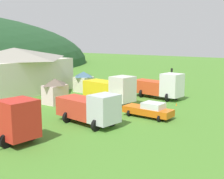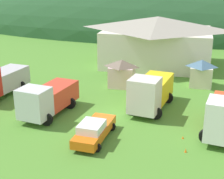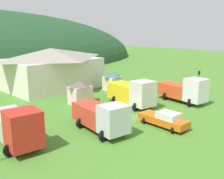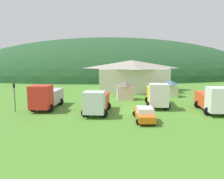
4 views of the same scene
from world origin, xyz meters
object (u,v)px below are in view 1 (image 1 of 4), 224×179
Objects in this scene: play_shed_pink at (55,91)px; flatbed_truck_yellow at (111,89)px; depot_building at (15,69)px; play_shed_cream at (84,81)px; heavy_rig_white at (161,86)px; crane_truck_red at (6,118)px; traffic_cone_near_pickup at (176,105)px; tow_truck_silver at (90,108)px; traffic_light_east at (171,77)px; service_pickup_orange at (149,110)px; traffic_cone_mid_row at (160,104)px.

flatbed_truck_yellow is at bearing -55.02° from play_shed_pink.
depot_building is at bearing 76.46° from play_shed_pink.
flatbed_truck_yellow reaches higher than play_shed_pink.
play_shed_cream is 0.97× the size of play_shed_pink.
depot_building reaches higher than flatbed_truck_yellow.
play_shed_cream is 12.38m from heavy_rig_white.
flatbed_truck_yellow reaches higher than crane_truck_red.
flatbed_truck_yellow is 11.95× the size of traffic_cone_near_pickup.
tow_truck_silver is at bearing -116.99° from play_shed_pink.
traffic_light_east is (13.16, -20.05, -1.20)m from depot_building.
play_shed_pink is 18.21m from traffic_light_east.
depot_building is 24.01m from traffic_light_east.
traffic_cone_near_pickup is (-2.73, -3.44, -1.76)m from heavy_rig_white.
crane_truck_red is at bearing 160.76° from traffic_cone_near_pickup.
tow_truck_silver is at bearing -110.02° from depot_building.
depot_building is 2.06× the size of crane_truck_red.
tow_truck_silver is 6.59m from service_pickup_orange.
traffic_light_east reaches higher than heavy_rig_white.
depot_building is at bearing 147.13° from crane_truck_red.
depot_building is at bearing 102.05° from traffic_cone_mid_row.
crane_truck_red reaches higher than tow_truck_silver.
flatbed_truck_yellow reaches higher than traffic_cone_mid_row.
play_shed_pink is 13.04m from service_pickup_orange.
traffic_cone_near_pickup reaches higher than traffic_cone_mid_row.
tow_truck_silver reaches higher than service_pickup_orange.
depot_building reaches higher than heavy_rig_white.
traffic_light_east is (27.82, -2.66, 0.51)m from crane_truck_red.
flatbed_truck_yellow is 1.36× the size of service_pickup_orange.
traffic_light_east is (11.75, -3.17, 0.46)m from flatbed_truck_yellow.
crane_truck_red is (-14.66, -17.39, -1.71)m from depot_building.
depot_building is at bearing 178.53° from service_pickup_orange.
traffic_cone_near_pickup is at bearing -82.14° from traffic_cone_mid_row.
flatbed_truck_yellow reaches higher than heavy_rig_white.
play_shed_cream is 13.80m from traffic_cone_mid_row.
traffic_cone_mid_row is at bearing 41.01° from flatbed_truck_yellow.
tow_truck_silver is 13.15m from traffic_cone_near_pickup.
flatbed_truck_yellow is 1.00× the size of heavy_rig_white.
play_shed_cream is at bearing 84.42° from traffic_cone_mid_row.
depot_building is at bearing 101.70° from traffic_cone_near_pickup.
service_pickup_orange is 8.77× the size of traffic_cone_near_pickup.
play_shed_pink is at bearing 125.07° from crane_truck_red.
depot_building is 17.02m from flatbed_truck_yellow.
play_shed_pink is (-8.74, -2.51, 0.05)m from play_shed_cream.
tow_truck_silver is 15.22m from heavy_rig_white.
flatbed_truck_yellow reaches higher than traffic_cone_near_pickup.
flatbed_truck_yellow is 7.47m from heavy_rig_white.
traffic_light_east is at bearing 83.83° from flatbed_truck_yellow.
heavy_rig_white is 10.30m from service_pickup_orange.
service_pickup_orange is 11.23× the size of traffic_cone_mid_row.
tow_truck_silver is 0.95× the size of flatbed_truck_yellow.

